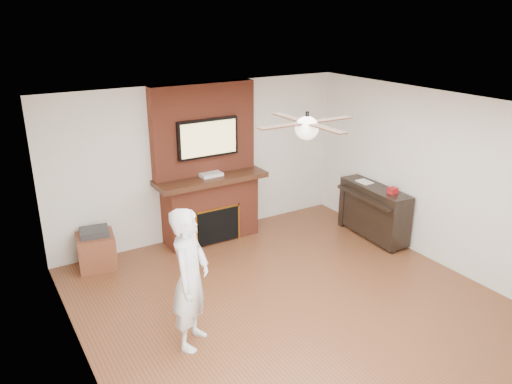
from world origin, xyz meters
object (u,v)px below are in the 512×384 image
fireplace (208,180)px  piano (373,210)px  person (190,279)px  side_table (96,249)px

fireplace → piano: bearing=-31.1°
fireplace → person: (-1.40, -2.43, -0.18)m
side_table → piano: (4.14, -1.31, 0.20)m
person → side_table: bearing=55.0°
fireplace → piano: size_ratio=1.84×
person → piano: (3.68, 1.05, -0.34)m
fireplace → side_table: fireplace is taller
side_table → piano: bearing=-8.7°
fireplace → side_table: 1.99m
fireplace → person: size_ratio=1.54×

